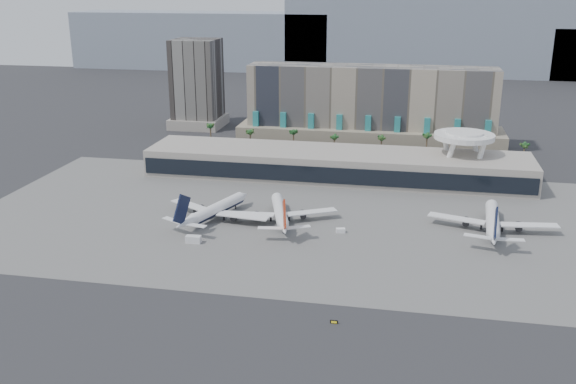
% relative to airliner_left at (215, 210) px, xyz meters
% --- Properties ---
extents(ground, '(900.00, 900.00, 0.00)m').
position_rel_airliner_left_xyz_m(ground, '(37.32, -47.49, -3.88)').
color(ground, '#232326').
rests_on(ground, ground).
extents(apron_pad, '(260.00, 130.00, 0.06)m').
position_rel_airliner_left_xyz_m(apron_pad, '(37.32, 7.51, -3.85)').
color(apron_pad, '#5B5B59').
rests_on(apron_pad, ground).
extents(mountain_ridge, '(680.00, 60.00, 70.00)m').
position_rel_airliner_left_xyz_m(mountain_ridge, '(65.20, 422.51, 26.01)').
color(mountain_ridge, gray).
rests_on(mountain_ridge, ground).
extents(hotel, '(140.00, 30.00, 42.00)m').
position_rel_airliner_left_xyz_m(hotel, '(47.32, 126.93, 12.93)').
color(hotel, tan).
rests_on(hotel, ground).
extents(office_tower, '(30.00, 30.00, 52.00)m').
position_rel_airliner_left_xyz_m(office_tower, '(-57.68, 152.51, 19.05)').
color(office_tower, black).
rests_on(office_tower, ground).
extents(terminal, '(170.00, 32.50, 14.50)m').
position_rel_airliner_left_xyz_m(terminal, '(37.32, 62.35, 2.63)').
color(terminal, '#B1A79C').
rests_on(terminal, ground).
extents(saucer_structure, '(26.00, 26.00, 21.89)m').
position_rel_airliner_left_xyz_m(saucer_structure, '(92.32, 68.51, 14.57)').
color(saucer_structure, white).
rests_on(saucer_structure, ground).
extents(palm_row, '(157.80, 2.80, 13.10)m').
position_rel_airliner_left_xyz_m(palm_row, '(44.32, 97.51, 6.61)').
color(palm_row, brown).
rests_on(palm_row, ground).
extents(airliner_left, '(41.48, 42.89, 15.40)m').
position_rel_airliner_left_xyz_m(airliner_left, '(0.00, 0.00, 0.00)').
color(airliner_left, white).
rests_on(airliner_left, ground).
extents(airliner_centre, '(41.38, 42.88, 15.19)m').
position_rel_airliner_left_xyz_m(airliner_centre, '(24.20, 2.22, -0.05)').
color(airliner_centre, white).
rests_on(airliner_centre, ground).
extents(airliner_right, '(45.00, 46.46, 16.04)m').
position_rel_airliner_left_xyz_m(airliner_right, '(99.48, 7.27, 0.16)').
color(airliner_right, white).
rests_on(airliner_right, ground).
extents(service_vehicle_a, '(5.21, 2.70, 2.50)m').
position_rel_airliner_left_xyz_m(service_vehicle_a, '(-0.47, -22.95, -2.63)').
color(service_vehicle_a, silver).
rests_on(service_vehicle_a, ground).
extents(service_vehicle_b, '(3.49, 2.54, 1.61)m').
position_rel_airliner_left_xyz_m(service_vehicle_b, '(47.24, -4.22, -3.08)').
color(service_vehicle_b, white).
rests_on(service_vehicle_b, ground).
extents(taxiway_sign, '(2.06, 0.34, 0.94)m').
position_rel_airliner_left_xyz_m(taxiway_sign, '(52.90, -67.30, -3.42)').
color(taxiway_sign, black).
rests_on(taxiway_sign, ground).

